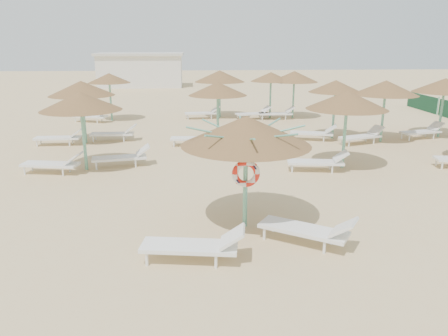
{
  "coord_description": "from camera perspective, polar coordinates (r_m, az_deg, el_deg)",
  "views": [
    {
      "loc": [
        -0.92,
        -9.52,
        4.32
      ],
      "look_at": [
        -0.18,
        0.84,
        1.3
      ],
      "focal_mm": 35.0,
      "sensor_mm": 36.0,
      "label": 1
    }
  ],
  "objects": [
    {
      "name": "lounger_main_b",
      "position": [
        9.82,
        11.11,
        -7.87
      ],
      "size": [
        2.09,
        1.67,
        0.76
      ],
      "rotation": [
        0.0,
        0.0,
        -0.58
      ],
      "color": "white",
      "rests_on": "ground"
    },
    {
      "name": "ground",
      "position": [
        10.49,
        1.33,
        -8.11
      ],
      "size": [
        120.0,
        120.0,
        0.0
      ],
      "primitive_type": "plane",
      "color": "tan",
      "rests_on": "ground"
    },
    {
      "name": "service_hut",
      "position": [
        44.89,
        -10.81,
        12.5
      ],
      "size": [
        8.4,
        4.4,
        3.25
      ],
      "color": "silver",
      "rests_on": "ground"
    },
    {
      "name": "palapa_field",
      "position": [
        20.2,
        6.8,
        10.41
      ],
      "size": [
        19.75,
        13.84,
        2.73
      ],
      "color": "#65AF94",
      "rests_on": "ground"
    },
    {
      "name": "main_palapa",
      "position": [
        10.01,
        2.9,
        4.8
      ],
      "size": [
        3.01,
        3.01,
        2.7
      ],
      "color": "#65AF94",
      "rests_on": "ground"
    },
    {
      "name": "lounger_main_a",
      "position": [
        8.96,
        -3.65,
        -10.01
      ],
      "size": [
        2.17,
        0.92,
        0.76
      ],
      "rotation": [
        0.0,
        0.0,
        -0.15
      ],
      "color": "white",
      "rests_on": "ground"
    }
  ]
}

